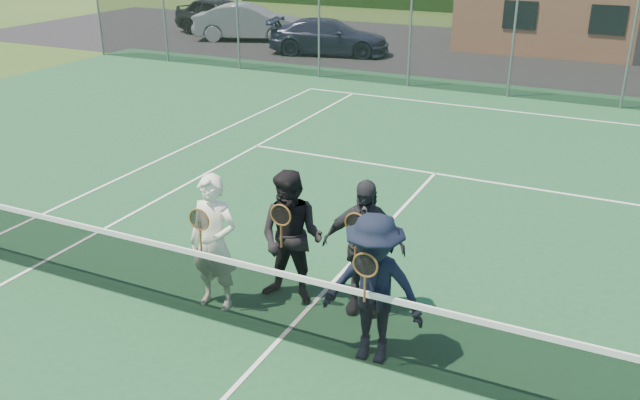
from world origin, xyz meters
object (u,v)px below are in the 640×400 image
object	(u,v)px
car_a	(221,16)
car_b	(248,22)
player_c	(364,247)
player_d	(374,289)
player_a	(214,243)
player_b	(292,238)
tennis_net	(279,302)
car_c	(329,37)

from	to	relation	value
car_a	car_b	bearing A→B (deg)	-94.16
player_c	player_d	size ratio (longest dim) A/B	1.00
car_a	player_c	size ratio (longest dim) A/B	2.63
car_b	player_a	bearing A→B (deg)	-169.89
player_a	player_b	xyz separation A→B (m)	(0.82, 0.55, -0.00)
player_a	car_b	bearing A→B (deg)	120.15
car_a	tennis_net	xyz separation A→B (m)	(13.63, -19.46, -0.27)
car_a	car_c	world-z (taller)	car_a
car_b	tennis_net	distance (m)	22.24
car_b	tennis_net	world-z (taller)	car_b
player_b	player_d	xyz separation A→B (m)	(1.43, -0.76, -0.00)
car_c	player_a	world-z (taller)	player_a
car_a	player_b	xyz separation A→B (m)	(13.32, -18.56, 0.12)
car_a	player_d	distance (m)	24.30
car_b	player_b	bearing A→B (deg)	-167.23
player_b	player_c	world-z (taller)	same
car_b	car_c	bearing A→B (deg)	-128.50
car_b	player_c	distance (m)	21.69
car_b	player_d	xyz separation A→B (m)	(12.98, -18.66, 0.18)
car_b	player_c	size ratio (longest dim) A/B	2.50
tennis_net	player_a	size ratio (longest dim) A/B	6.49
tennis_net	player_b	world-z (taller)	player_b
player_d	player_a	bearing A→B (deg)	174.76
car_c	player_d	distance (m)	19.20
car_c	player_a	size ratio (longest dim) A/B	2.50
car_a	car_c	distance (m)	6.55
car_b	player_d	size ratio (longest dim) A/B	2.50
car_c	player_d	xyz separation A→B (m)	(8.56, -17.19, 0.27)
player_b	car_b	bearing A→B (deg)	122.81
car_a	player_c	distance (m)	23.27
player_d	tennis_net	bearing A→B (deg)	-172.38
car_b	tennis_net	xyz separation A→B (m)	(11.85, -18.81, -0.20)
player_c	car_b	bearing A→B (deg)	125.11
tennis_net	player_b	xyz separation A→B (m)	(-0.30, 0.91, 0.38)
car_c	player_b	xyz separation A→B (m)	(7.13, -16.43, 0.27)
car_c	player_c	size ratio (longest dim) A/B	2.50
car_b	player_d	bearing A→B (deg)	-165.24
car_c	tennis_net	xyz separation A→B (m)	(7.43, -17.34, -0.11)
car_a	player_a	world-z (taller)	player_a
car_b	player_b	size ratio (longest dim) A/B	2.50
player_a	player_d	xyz separation A→B (m)	(2.25, -0.21, -0.00)
player_b	car_c	bearing A→B (deg)	113.45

